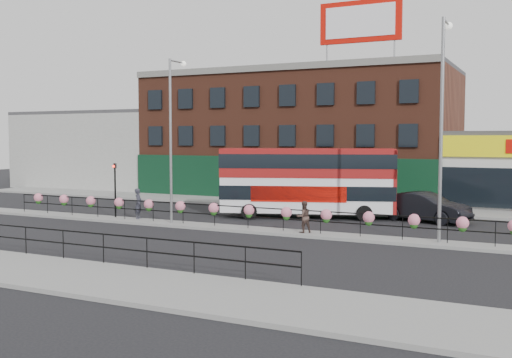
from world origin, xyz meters
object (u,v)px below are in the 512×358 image
at_px(pedestrian_a, 138,204).
at_px(pedestrian_b, 304,217).
at_px(car, 425,207).
at_px(lamp_column_east, 443,110).
at_px(double_decker_bus, 308,175).
at_px(lamp_column_west, 173,126).

xyz_separation_m(pedestrian_a, pedestrian_b, (10.51, -0.56, -0.10)).
bearing_deg(car, lamp_column_east, -146.54).
bearing_deg(double_decker_bus, pedestrian_a, -145.49).
xyz_separation_m(pedestrian_b, lamp_column_east, (6.49, 0.40, 5.17)).
distance_m(car, pedestrian_a, 16.59).
relative_size(pedestrian_a, pedestrian_b, 1.12).
xyz_separation_m(pedestrian_a, lamp_column_east, (17.01, -0.16, 5.07)).
bearing_deg(lamp_column_east, lamp_column_west, -179.05).
bearing_deg(lamp_column_east, pedestrian_a, 179.45).
bearing_deg(double_decker_bus, pedestrian_b, -70.64).
distance_m(double_decker_bus, pedestrian_b, 6.85).
distance_m(double_decker_bus, pedestrian_a, 10.20).
bearing_deg(pedestrian_b, lamp_column_west, -45.48).
height_order(double_decker_bus, pedestrian_b, double_decker_bus).
bearing_deg(car, pedestrian_b, 167.50).
distance_m(pedestrian_a, lamp_column_east, 17.75).
height_order(car, pedestrian_b, pedestrian_b).
relative_size(pedestrian_a, lamp_column_west, 0.20).
bearing_deg(lamp_column_west, pedestrian_a, 171.59).
height_order(double_decker_bus, pedestrian_a, double_decker_bus).
bearing_deg(pedestrian_a, lamp_column_west, -116.75).
relative_size(double_decker_bus, pedestrian_a, 6.03).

